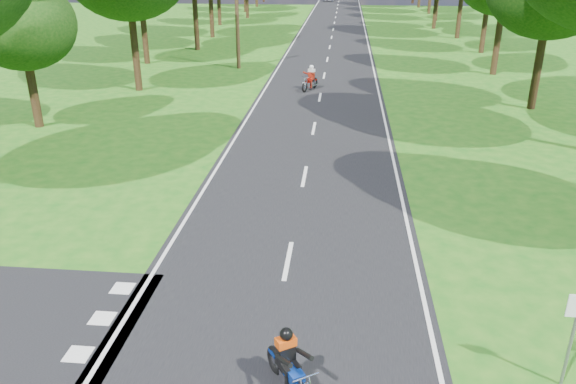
# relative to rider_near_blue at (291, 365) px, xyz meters

# --- Properties ---
(ground) EXTENTS (160.00, 160.00, 0.00)m
(ground) POSITION_rel_rider_near_blue_xyz_m (-0.52, 2.77, -0.68)
(ground) COLOR #195B15
(ground) RESTS_ON ground
(main_road) EXTENTS (7.00, 140.00, 0.02)m
(main_road) POSITION_rel_rider_near_blue_xyz_m (-0.52, 52.77, -0.67)
(main_road) COLOR black
(main_road) RESTS_ON ground
(road_markings) EXTENTS (7.40, 140.00, 0.01)m
(road_markings) POSITION_rel_rider_near_blue_xyz_m (-0.66, 50.89, -0.66)
(road_markings) COLOR silver
(road_markings) RESTS_ON main_road
(telegraph_pole) EXTENTS (1.20, 0.26, 8.00)m
(telegraph_pole) POSITION_rel_rider_near_blue_xyz_m (-6.52, 30.77, 3.39)
(telegraph_pole) COLOR #382616
(telegraph_pole) RESTS_ON ground
(road_sign) EXTENTS (0.45, 0.07, 2.00)m
(road_sign) POSITION_rel_rider_near_blue_xyz_m (4.98, 0.75, 0.66)
(road_sign) COLOR slate
(road_sign) RESTS_ON ground
(rider_near_blue) EXTENTS (1.30, 1.63, 1.33)m
(rider_near_blue) POSITION_rel_rider_near_blue_xyz_m (0.00, 0.00, 0.00)
(rider_near_blue) COLOR navy
(rider_near_blue) RESTS_ON main_road
(rider_far_red) EXTENTS (1.16, 1.79, 1.42)m
(rider_far_red) POSITION_rel_rider_near_blue_xyz_m (-1.19, 24.52, 0.04)
(rider_far_red) COLOR #9D140C
(rider_far_red) RESTS_ON main_road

